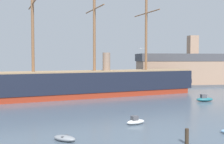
# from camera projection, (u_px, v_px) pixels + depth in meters

# --- Properties ---
(tall_ship) EXTENTS (66.32, 23.31, 32.54)m
(tall_ship) POSITION_uv_depth(u_px,v_px,m) (94.00, 83.00, 71.25)
(tall_ship) COLOR maroon
(tall_ship) RESTS_ON ground
(dinghy_foreground_left) EXTENTS (3.13, 2.69, 0.69)m
(dinghy_foreground_left) POSITION_uv_depth(u_px,v_px,m) (65.00, 138.00, 32.25)
(dinghy_foreground_left) COLOR gray
(dinghy_foreground_left) RESTS_ON ground
(motorboat_near_centre) EXTENTS (3.27, 2.27, 1.27)m
(motorboat_near_centre) POSITION_uv_depth(u_px,v_px,m) (135.00, 121.00, 40.63)
(motorboat_near_centre) COLOR silver
(motorboat_near_centre) RESTS_ON ground
(motorboat_alongside_stern) EXTENTS (3.97, 1.76, 1.64)m
(motorboat_alongside_stern) POSITION_uv_depth(u_px,v_px,m) (204.00, 99.00, 62.74)
(motorboat_alongside_stern) COLOR #236670
(motorboat_alongside_stern) RESTS_ON ground
(motorboat_far_left) EXTENTS (2.38, 3.55, 1.38)m
(motorboat_far_left) POSITION_uv_depth(u_px,v_px,m) (7.00, 94.00, 71.36)
(motorboat_far_left) COLOR #B22D28
(motorboat_far_left) RESTS_ON ground
(mooring_piling_nearest) EXTENTS (0.44, 0.44, 1.78)m
(mooring_piling_nearest) POSITION_uv_depth(u_px,v_px,m) (187.00, 136.00, 31.11)
(mooring_piling_nearest) COLOR #382B1E
(mooring_piling_nearest) RESTS_ON ground
(dockside_warehouse_right) EXTENTS (43.70, 12.39, 18.25)m
(dockside_warehouse_right) POSITION_uv_depth(u_px,v_px,m) (193.00, 70.00, 99.41)
(dockside_warehouse_right) COLOR #565659
(dockside_warehouse_right) RESTS_ON ground
(seagull_in_flight) EXTENTS (1.05, 0.41, 0.13)m
(seagull_in_flight) POSITION_uv_depth(u_px,v_px,m) (141.00, 48.00, 39.92)
(seagull_in_flight) COLOR silver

